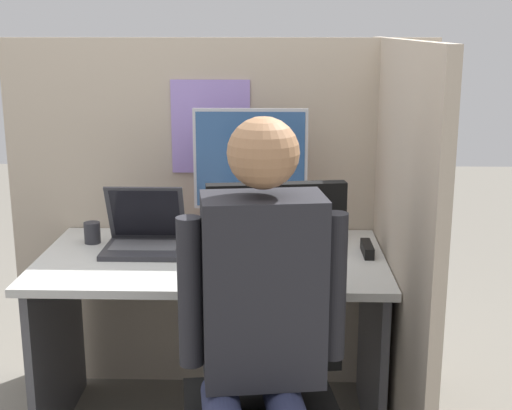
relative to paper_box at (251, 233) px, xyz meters
name	(u,v)px	position (x,y,z in m)	size (l,w,h in m)	color
cubicle_panel_back	(220,217)	(-0.14, 0.19, 0.02)	(1.82, 0.05, 1.53)	tan
cubicle_panel_right	(395,253)	(0.54, -0.29, 0.01)	(0.04, 1.41, 1.53)	tan
desk	(213,302)	(-0.14, -0.22, -0.22)	(1.32, 0.76, 0.72)	#B7B7B2
paper_box	(251,233)	(0.00, 0.00, 0.00)	(0.34, 0.25, 0.06)	red
monitor	(250,164)	(0.00, 0.00, 0.29)	(0.46, 0.17, 0.48)	#B2B2B7
laptop	(144,238)	(-0.41, -0.14, 0.02)	(0.31, 0.26, 0.25)	#2D2D33
mouse	(195,259)	(-0.20, -0.31, -0.01)	(0.08, 0.05, 0.03)	silver
stapler	(367,249)	(0.46, -0.17, -0.01)	(0.04, 0.16, 0.04)	black
carrot_toy	(221,271)	(-0.09, -0.44, -0.01)	(0.04, 0.12, 0.04)	orange
office_chair	(269,368)	(0.08, -0.80, -0.20)	(0.54, 0.57, 1.11)	black
person	(260,323)	(0.06, -0.96, 0.02)	(0.48, 0.47, 1.34)	#282D4C
coffee_mug	(326,231)	(0.31, -0.01, 0.02)	(0.09, 0.09, 0.09)	#232328
pen_cup	(92,233)	(-0.64, -0.06, 0.01)	(0.07, 0.07, 0.09)	#28282D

